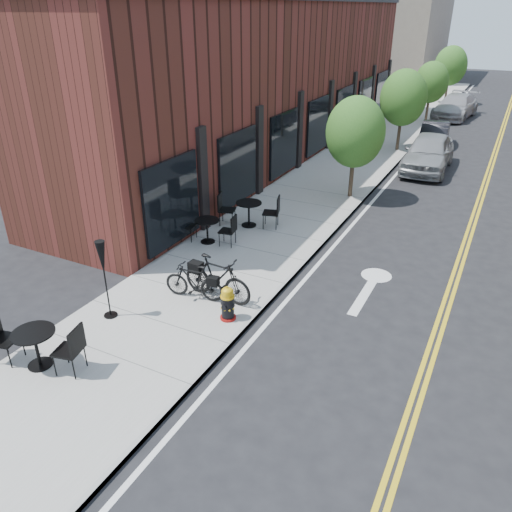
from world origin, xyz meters
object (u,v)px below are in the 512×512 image
Objects in this scene: bistro_set_a at (36,344)px; parked_car_a at (428,152)px; parked_car_b at (434,135)px; parked_car_c at (456,106)px; bistro_set_c at (249,211)px; patio_umbrella at (103,263)px; bicycle_right at (217,278)px; bistro_set_b at (207,228)px; fire_hydrant at (228,304)px; bicycle_left at (194,282)px.

bistro_set_a is 0.43× the size of parked_car_a.
parked_car_c is at bearing 85.92° from parked_car_b.
parked_car_a is at bearing 49.99° from bistro_set_c.
patio_umbrella is at bearing 76.33° from bistro_set_a.
parked_car_b is at bearing -82.87° from parked_car_c.
bicycle_right is 4.39m from bistro_set_a.
parked_car_a reaches higher than bistro_set_b.
bistro_set_b is at bearing 127.30° from fire_hydrant.
bicycle_left is 0.30× the size of parked_car_c.
fire_hydrant is at bearing 24.76° from patio_umbrella.
bistro_set_b is at bearing -109.26° from parked_car_b.
patio_umbrella is at bearing -105.64° from parked_car_b.
parked_car_a is at bearing 74.56° from patio_umbrella.
bicycle_left is 0.78× the size of bistro_set_a.
bistro_set_c is (0.40, 8.49, 0.00)m from bistro_set_a.
bicycle_left is at bearing 117.68° from bicycle_right.
bicycle_right reaches higher than bistro_set_a.
bicycle_right reaches higher than bistro_set_c.
parked_car_c is at bearing 91.16° from parked_car_a.
parked_car_a reaches higher than bicycle_right.
bicycle_right is 0.50× the size of parked_car_b.
fire_hydrant is 15.13m from parked_car_a.
patio_umbrella reaches higher than fire_hydrant.
patio_umbrella is (-2.57, -1.19, 1.00)m from fire_hydrant.
parked_car_a reaches higher than bistro_set_c.
bistro_set_c is at bearing -113.95° from parked_car_a.
bistro_set_b is 16.54m from parked_car_b.
parked_car_c is (-0.56, 13.30, -0.06)m from parked_car_a.
fire_hydrant is 0.17× the size of parked_car_c.
bistro_set_c reaches higher than bistro_set_a.
parked_car_b is at bearing -2.97° from bicycle_right.
bicycle_left is 2.30m from patio_umbrella.
fire_hydrant is at bearing -60.76° from bistro_set_b.
bistro_set_b is 25.18m from parked_car_c.
patio_umbrella is (0.02, 2.09, 0.88)m from bistro_set_a.
fire_hydrant is 3.01m from patio_umbrella.
bistro_set_b is 0.94× the size of patio_umbrella.
patio_umbrella is 21.06m from parked_car_b.
parked_car_c is at bearing 71.52° from bistro_set_b.
parked_car_c is (3.54, 23.09, 0.10)m from bistro_set_c.
bistro_set_c is at bearing 74.25° from bistro_set_a.
bistro_set_a is 23.10m from parked_car_b.
parked_car_b is (4.17, 16.01, 0.04)m from bistro_set_b.
bistro_set_c is (0.54, 1.76, 0.05)m from bistro_set_b.
parked_car_b is (4.01, 20.65, -0.89)m from patio_umbrella.
bicycle_right is (0.54, 0.24, 0.11)m from bicycle_left.
bistro_set_b is at bearing 78.14° from bistro_set_a.
parked_car_c is (3.94, 31.58, 0.10)m from bistro_set_a.
fire_hydrant is 0.44× the size of patio_umbrella.
parked_car_a is 1.23× the size of parked_car_b.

